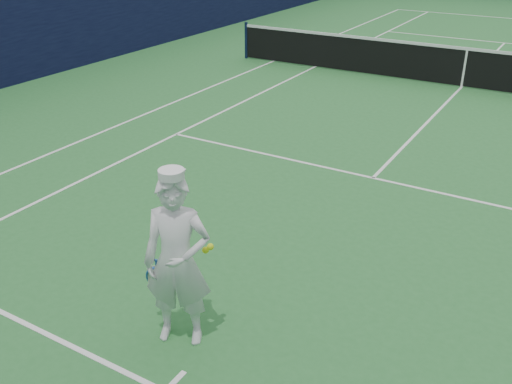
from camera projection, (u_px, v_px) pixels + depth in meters
ground at (461, 87)px, 14.44m from camera, size 80.00×80.00×0.00m
court_markings at (461, 87)px, 14.43m from camera, size 11.03×23.83×0.01m
windscreen_fence at (475, 5)px, 13.56m from camera, size 20.12×36.12×4.00m
tennis_net at (465, 66)px, 14.19m from camera, size 12.88×0.09×1.07m
tennis_player at (177, 261)px, 5.54m from camera, size 0.89×0.67×1.90m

